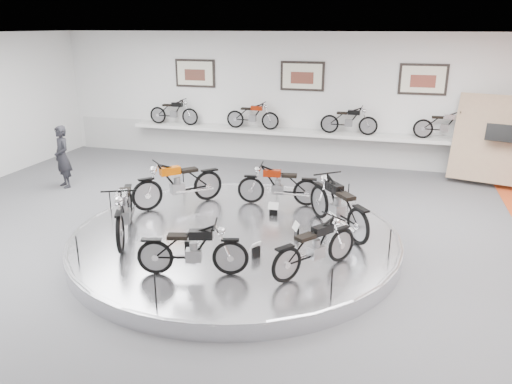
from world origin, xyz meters
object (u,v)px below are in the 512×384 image
(shelf, at_px, (299,133))
(bike_c, at_px, (178,183))
(display_platform, at_px, (235,239))
(bike_a, at_px, (338,205))
(bike_b, at_px, (279,185))
(bike_f, at_px, (315,246))
(visitor, at_px, (62,157))
(bike_e, at_px, (192,249))
(bike_d, at_px, (124,210))

(shelf, relative_size, bike_c, 6.07)
(display_platform, relative_size, bike_a, 3.51)
(bike_b, distance_m, bike_f, 3.28)
(display_platform, bearing_deg, shelf, 90.00)
(visitor, bearing_deg, bike_e, -4.98)
(display_platform, distance_m, bike_d, 2.22)
(bike_b, height_order, visitor, visitor)
(shelf, height_order, bike_f, bike_f)
(bike_d, height_order, bike_f, bike_d)
(bike_e, bearing_deg, display_platform, 71.53)
(bike_b, xyz_separation_m, visitor, (-6.07, 0.61, 0.07))
(bike_d, bearing_deg, bike_b, 112.68)
(bike_b, xyz_separation_m, bike_d, (-2.42, -2.54, 0.07))
(bike_d, distance_m, visitor, 4.83)
(bike_c, bearing_deg, bike_d, 36.51)
(bike_f, bearing_deg, bike_d, 120.40)
(bike_c, relative_size, bike_f, 1.18)
(display_platform, relative_size, bike_e, 4.16)
(shelf, height_order, bike_a, bike_a)
(display_platform, xyz_separation_m, shelf, (0.00, 6.40, 0.85))
(display_platform, height_order, bike_b, bike_b)
(bike_c, xyz_separation_m, bike_e, (1.59, -2.97, -0.08))
(shelf, relative_size, visitor, 6.59)
(bike_e, bearing_deg, visitor, 127.55)
(shelf, distance_m, bike_d, 7.41)
(bike_b, bearing_deg, shelf, -91.51)
(shelf, relative_size, bike_d, 5.97)
(bike_a, bearing_deg, bike_f, 137.61)
(display_platform, relative_size, shelf, 0.58)
(bike_d, height_order, visitor, visitor)
(shelf, distance_m, visitor, 6.90)
(display_platform, relative_size, bike_b, 4.02)
(bike_b, distance_m, bike_e, 3.69)
(bike_f, bearing_deg, shelf, 50.43)
(bike_c, relative_size, visitor, 1.09)
(display_platform, xyz_separation_m, bike_f, (1.77, -1.20, 0.60))
(display_platform, relative_size, bike_c, 3.53)
(bike_a, relative_size, bike_d, 0.99)
(shelf, height_order, visitor, visitor)
(bike_e, height_order, visitor, visitor)
(bike_f, bearing_deg, bike_e, 146.24)
(shelf, xyz_separation_m, bike_e, (-0.12, -8.24, -0.25))
(bike_c, distance_m, visitor, 4.13)
(display_platform, height_order, bike_a, bike_a)
(display_platform, bearing_deg, bike_a, 19.28)
(bike_b, height_order, bike_f, bike_b)
(bike_b, distance_m, visitor, 6.11)
(bike_a, height_order, bike_d, bike_d)
(bike_a, xyz_separation_m, visitor, (-7.54, 1.75, -0.00))
(bike_b, bearing_deg, bike_f, 106.83)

